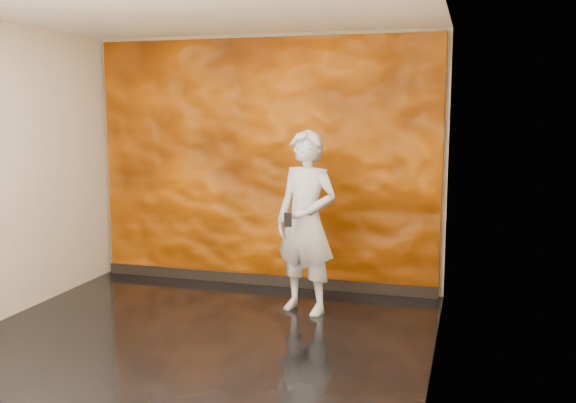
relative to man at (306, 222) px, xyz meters
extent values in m
cube|color=black|center=(-0.71, -1.13, -0.90)|extent=(4.00, 4.00, 0.01)
cube|color=#BFB398|center=(-0.71, 0.87, 0.51)|extent=(4.00, 0.02, 2.80)
cube|color=#BFB398|center=(-0.71, -3.13, 0.51)|extent=(4.00, 0.02, 2.80)
cube|color=#BFB398|center=(1.29, -1.13, 0.51)|extent=(0.02, 4.00, 2.80)
cube|color=white|center=(-0.71, -1.13, 1.91)|extent=(4.00, 4.00, 0.01)
cube|color=#CB5900|center=(-0.71, 0.83, 0.49)|extent=(3.90, 0.06, 2.75)
cube|color=black|center=(-0.71, 0.79, -0.83)|extent=(3.90, 0.04, 0.12)
imported|color=#ACB0BD|center=(0.00, 0.00, 0.00)|extent=(0.75, 0.61, 1.79)
cube|color=black|center=(-0.10, -0.28, 0.07)|extent=(0.07, 0.02, 0.14)
camera|label=1|loc=(1.54, -5.95, 1.11)|focal=40.00mm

